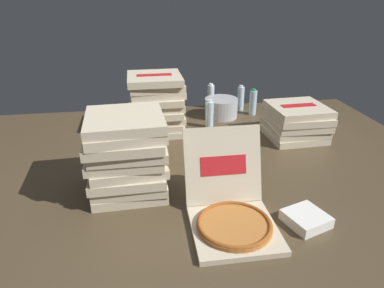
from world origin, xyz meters
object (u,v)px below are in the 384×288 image
(ice_bucket, at_px, (221,108))
(water_bottle_0, at_px, (253,102))
(pizza_stack_right_far, at_px, (296,122))
(napkin_pile, at_px, (306,219))
(pizza_stack_center_far, at_px, (156,104))
(open_pizza_box, at_px, (231,208))
(water_bottle_1, at_px, (211,96))
(pizza_stack_right_near, at_px, (127,154))
(water_bottle_2, at_px, (241,98))
(water_bottle_3, at_px, (210,114))

(ice_bucket, xyz_separation_m, water_bottle_0, (0.27, 0.02, 0.03))
(pizza_stack_right_far, bearing_deg, napkin_pile, -110.95)
(pizza_stack_center_far, height_order, ice_bucket, pizza_stack_center_far)
(open_pizza_box, xyz_separation_m, water_bottle_1, (0.23, 1.60, 0.03))
(napkin_pile, bearing_deg, pizza_stack_center_far, 116.52)
(open_pizza_box, distance_m, water_bottle_1, 1.62)
(pizza_stack_right_far, height_order, pizza_stack_right_near, pizza_stack_right_near)
(water_bottle_2, bearing_deg, water_bottle_0, -60.67)
(open_pizza_box, xyz_separation_m, napkin_pile, (0.34, -0.06, -0.05))
(pizza_stack_center_far, bearing_deg, water_bottle_1, 42.67)
(pizza_stack_right_near, height_order, water_bottle_2, pizza_stack_right_near)
(pizza_stack_right_near, bearing_deg, ice_bucket, 54.51)
(napkin_pile, bearing_deg, water_bottle_2, 85.06)
(pizza_stack_center_far, relative_size, pizza_stack_right_near, 1.01)
(water_bottle_0, xyz_separation_m, water_bottle_1, (-0.31, 0.22, 0.00))
(pizza_stack_right_far, bearing_deg, pizza_stack_right_near, -155.16)
(pizza_stack_right_far, xyz_separation_m, water_bottle_2, (-0.22, 0.63, -0.01))
(ice_bucket, relative_size, water_bottle_0, 1.23)
(water_bottle_1, bearing_deg, napkin_pile, -86.35)
(open_pizza_box, distance_m, pizza_stack_right_far, 1.12)
(water_bottle_3, bearing_deg, ice_bucket, 57.09)
(ice_bucket, height_order, water_bottle_3, water_bottle_3)
(pizza_stack_center_far, relative_size, napkin_pile, 2.47)
(water_bottle_2, bearing_deg, ice_bucket, -145.18)
(open_pizza_box, xyz_separation_m, pizza_stack_center_far, (-0.27, 1.15, 0.13))
(open_pizza_box, distance_m, water_bottle_2, 1.58)
(water_bottle_0, distance_m, water_bottle_2, 0.14)
(ice_bucket, xyz_separation_m, water_bottle_1, (-0.04, 0.24, 0.03))
(pizza_stack_right_far, distance_m, water_bottle_0, 0.53)
(water_bottle_1, bearing_deg, water_bottle_2, -22.00)
(pizza_stack_right_far, height_order, water_bottle_2, pizza_stack_right_far)
(pizza_stack_right_far, bearing_deg, water_bottle_3, 154.67)
(water_bottle_0, xyz_separation_m, napkin_pile, (-0.21, -1.44, -0.08))
(open_pizza_box, height_order, water_bottle_3, open_pizza_box)
(pizza_stack_center_far, relative_size, water_bottle_0, 1.94)
(water_bottle_1, xyz_separation_m, napkin_pile, (0.11, -1.66, -0.08))
(water_bottle_0, bearing_deg, water_bottle_1, 144.48)
(water_bottle_0, bearing_deg, pizza_stack_right_far, -72.88)
(pizza_stack_center_far, distance_m, water_bottle_2, 0.83)
(open_pizza_box, relative_size, napkin_pile, 2.93)
(open_pizza_box, bearing_deg, pizza_stack_center_far, 103.04)
(open_pizza_box, height_order, napkin_pile, open_pizza_box)
(open_pizza_box, height_order, ice_bucket, open_pizza_box)
(open_pizza_box, distance_m, pizza_stack_center_far, 1.18)
(water_bottle_3, bearing_deg, pizza_stack_right_near, -126.17)
(water_bottle_0, xyz_separation_m, water_bottle_2, (-0.07, 0.12, 0.00))
(pizza_stack_right_near, distance_m, water_bottle_3, 1.00)
(pizza_stack_right_near, height_order, ice_bucket, pizza_stack_right_near)
(ice_bucket, distance_m, water_bottle_0, 0.27)
(pizza_stack_center_far, xyz_separation_m, ice_bucket, (0.54, 0.22, -0.13))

